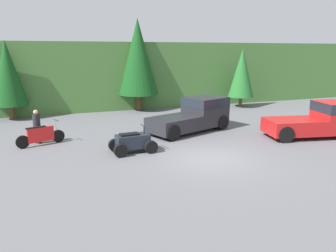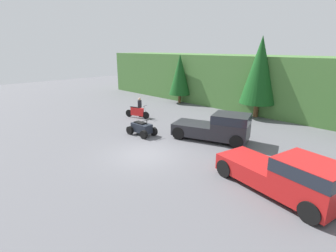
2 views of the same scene
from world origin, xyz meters
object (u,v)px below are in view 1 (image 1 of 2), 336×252
object	(u,v)px
dirt_bike	(41,136)
quad_atv	(133,142)
pickup_truck_second	(196,114)
rider_person	(37,125)
pickup_truck_red	(325,119)

from	to	relation	value
dirt_bike	quad_atv	world-z (taller)	quad_atv
pickup_truck_second	rider_person	xyz separation A→B (m)	(-8.74, 0.23, -0.06)
rider_person	pickup_truck_second	bearing A→B (deg)	-41.32
dirt_bike	pickup_truck_red	bearing A→B (deg)	-33.36
pickup_truck_red	pickup_truck_second	world-z (taller)	same
quad_atv	rider_person	world-z (taller)	rider_person
pickup_truck_red	dirt_bike	world-z (taller)	pickup_truck_red
dirt_bike	rider_person	distance (m)	0.64
pickup_truck_second	rider_person	distance (m)	8.74
pickup_truck_red	quad_atv	bearing A→B (deg)	-173.12
pickup_truck_second	dirt_bike	size ratio (longest dim) A/B	2.34
pickup_truck_second	dirt_bike	distance (m)	8.60
dirt_bike	quad_atv	size ratio (longest dim) A/B	1.08
pickup_truck_second	quad_atv	xyz separation A→B (m)	(-4.57, -2.92, -0.52)
pickup_truck_red	rider_person	bearing A→B (deg)	176.21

